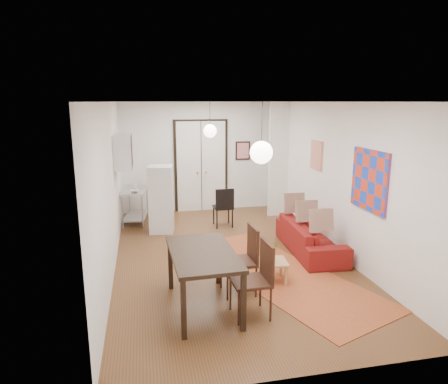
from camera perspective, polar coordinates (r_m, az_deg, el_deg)
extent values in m
plane|color=brown|center=(7.74, 0.65, -9.22)|extent=(7.00, 7.00, 0.00)
cube|color=white|center=(7.18, 0.71, 12.77)|extent=(4.20, 7.00, 0.02)
cube|color=white|center=(10.72, -3.33, 4.99)|extent=(4.20, 0.02, 2.90)
cube|color=white|center=(4.10, 11.27, -8.23)|extent=(4.20, 0.02, 2.90)
cube|color=white|center=(7.18, -15.92, 0.63)|extent=(0.02, 7.00, 2.90)
cube|color=white|center=(8.03, 15.49, 1.91)|extent=(0.02, 7.00, 2.90)
cube|color=white|center=(10.72, -3.28, 3.63)|extent=(1.44, 0.06, 2.50)
cube|color=white|center=(10.25, 7.78, 4.53)|extent=(0.50, 0.10, 2.90)
cube|color=silver|center=(8.58, -14.22, 5.70)|extent=(0.35, 1.00, 0.70)
cube|color=red|center=(6.91, 20.07, 1.57)|extent=(0.05, 1.00, 1.00)
cube|color=#EDE4C5|center=(8.68, 13.09, 5.16)|extent=(0.05, 0.50, 0.60)
cube|color=red|center=(10.90, 2.71, 5.92)|extent=(0.40, 0.03, 0.50)
cube|color=#A06943|center=(9.08, -15.06, 6.34)|extent=(0.03, 0.44, 0.54)
sphere|color=white|center=(9.16, -2.01, 8.71)|extent=(0.30, 0.30, 0.30)
cylinder|color=black|center=(9.15, -2.03, 11.21)|extent=(0.01, 0.01, 0.50)
sphere|color=white|center=(5.28, 5.35, 5.64)|extent=(0.30, 0.30, 0.30)
cylinder|color=black|center=(5.25, 5.44, 9.98)|extent=(0.01, 0.01, 0.50)
cube|color=#B7612D|center=(7.10, 7.80, -11.43)|extent=(2.87, 4.33, 0.01)
imported|color=maroon|center=(8.08, 12.21, -6.30)|extent=(2.10, 0.91, 0.60)
cube|color=tan|center=(6.64, 5.45, -9.94)|extent=(0.86, 0.54, 0.04)
cube|color=tan|center=(6.47, 2.77, -12.29)|extent=(0.05, 0.05, 0.32)
cube|color=tan|center=(6.67, 8.90, -11.63)|extent=(0.05, 0.05, 0.32)
cube|color=tan|center=(6.79, 2.00, -11.04)|extent=(0.05, 0.05, 0.32)
cube|color=tan|center=(6.98, 7.86, -10.46)|extent=(0.05, 0.05, 0.32)
imported|color=#315C29|center=(6.60, 6.33, -8.30)|extent=(0.35, 0.31, 0.35)
cube|color=#ADAFB1|center=(9.91, -12.63, 0.27)|extent=(0.68, 1.14, 0.04)
cube|color=#ADAFB1|center=(10.07, -12.45, -3.31)|extent=(0.64, 1.09, 0.03)
cylinder|color=#ADAFB1|center=(9.54, -13.92, -2.79)|extent=(0.04, 0.04, 0.80)
cylinder|color=#ADAFB1|center=(9.52, -11.17, -2.67)|extent=(0.04, 0.04, 0.80)
cylinder|color=#ADAFB1|center=(10.50, -13.73, -1.36)|extent=(0.04, 0.04, 0.80)
cylinder|color=#ADAFB1|center=(10.49, -11.24, -1.25)|extent=(0.04, 0.04, 0.80)
imported|color=white|center=(9.61, -12.66, 0.13)|extent=(0.25, 0.25, 0.05)
imported|color=teal|center=(10.14, -12.64, 1.14)|extent=(0.10, 0.10, 0.17)
cube|color=silver|center=(9.09, -8.97, -1.02)|extent=(0.60, 0.60, 1.51)
cube|color=black|center=(5.66, -3.06, -8.77)|extent=(0.94, 1.57, 0.05)
cube|color=black|center=(5.16, -6.16, -16.36)|extent=(0.07, 0.07, 0.79)
cube|color=black|center=(5.27, 2.52, -15.61)|extent=(0.07, 0.07, 0.79)
cube|color=black|center=(6.44, -7.43, -10.22)|extent=(0.07, 0.07, 0.79)
cube|color=black|center=(6.53, -0.58, -9.77)|extent=(0.07, 0.07, 0.79)
cube|color=#351B10|center=(6.21, 2.05, -9.94)|extent=(0.52, 0.50, 0.04)
cube|color=#351B10|center=(6.31, 1.57, -6.76)|extent=(0.06, 0.49, 0.53)
cylinder|color=#351B10|center=(6.07, 0.54, -13.10)|extent=(0.03, 0.03, 0.51)
cylinder|color=#351B10|center=(6.16, 4.50, -12.71)|extent=(0.03, 0.03, 0.51)
cylinder|color=#351B10|center=(6.46, -0.31, -11.41)|extent=(0.03, 0.03, 0.51)
cylinder|color=#351B10|center=(6.55, 3.40, -11.08)|extent=(0.03, 0.03, 0.51)
cube|color=#351B10|center=(5.59, 3.79, -12.64)|extent=(0.52, 0.50, 0.04)
cube|color=#351B10|center=(5.68, 3.20, -9.07)|extent=(0.06, 0.49, 0.53)
cylinder|color=#351B10|center=(5.46, 2.16, -16.23)|extent=(0.03, 0.03, 0.51)
cylinder|color=#351B10|center=(5.57, 6.56, -15.72)|extent=(0.03, 0.03, 0.51)
cylinder|color=#351B10|center=(5.85, 1.08, -14.16)|extent=(0.03, 0.03, 0.51)
cylinder|color=#351B10|center=(5.94, 5.19, -13.74)|extent=(0.03, 0.03, 0.51)
cube|color=black|center=(9.44, -0.15, -2.19)|extent=(0.44, 0.44, 0.04)
cube|color=black|center=(9.56, -0.39, -0.44)|extent=(0.43, 0.05, 0.46)
cylinder|color=black|center=(9.29, -1.05, -3.92)|extent=(0.03, 0.03, 0.46)
cylinder|color=black|center=(9.36, 1.19, -3.78)|extent=(0.03, 0.03, 0.46)
cylinder|color=black|center=(9.64, -1.46, -3.29)|extent=(0.03, 0.03, 0.46)
cylinder|color=black|center=(9.71, 0.70, -3.17)|extent=(0.03, 0.03, 0.46)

